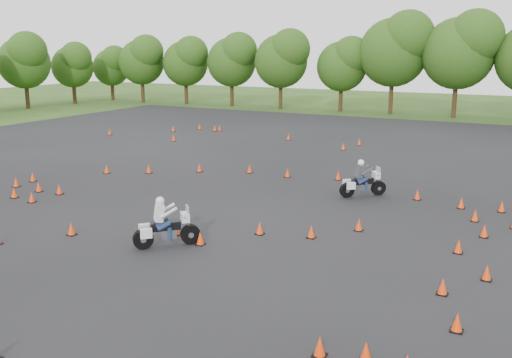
# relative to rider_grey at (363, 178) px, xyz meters

# --- Properties ---
(ground) EXTENTS (140.00, 140.00, 0.00)m
(ground) POSITION_rel_rider_grey_xyz_m (-3.57, -7.70, -0.87)
(ground) COLOR #2D5119
(ground) RESTS_ON ground
(asphalt_pad) EXTENTS (62.00, 62.00, 0.00)m
(asphalt_pad) POSITION_rel_rider_grey_xyz_m (-3.57, -1.70, -0.87)
(asphalt_pad) COLOR black
(asphalt_pad) RESTS_ON ground
(treeline) EXTENTS (86.57, 32.75, 10.60)m
(treeline) POSITION_rel_rider_grey_xyz_m (1.56, 27.30, 3.74)
(treeline) COLOR #294A15
(treeline) RESTS_ON ground
(traffic_cones) EXTENTS (36.54, 32.79, 0.45)m
(traffic_cones) POSITION_rel_rider_grey_xyz_m (-3.49, -2.06, -0.64)
(traffic_cones) COLOR #FA3D0A
(traffic_cones) RESTS_ON asphalt_pad
(rider_grey) EXTENTS (2.12, 2.03, 1.74)m
(rider_grey) POSITION_rel_rider_grey_xyz_m (0.00, 0.00, 0.00)
(rider_grey) COLOR #37383E
(rider_grey) RESTS_ON ground
(rider_white) EXTENTS (2.13, 2.14, 1.79)m
(rider_white) POSITION_rel_rider_grey_xyz_m (-3.99, -9.56, 0.03)
(rider_white) COLOR silver
(rider_white) RESTS_ON ground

